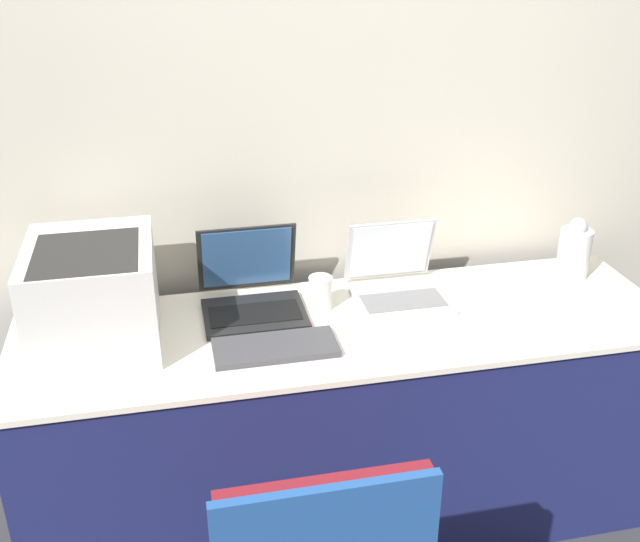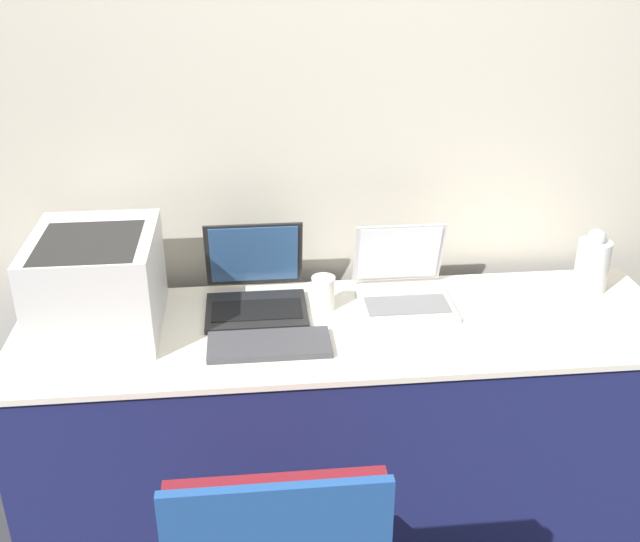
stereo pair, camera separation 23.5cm
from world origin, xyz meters
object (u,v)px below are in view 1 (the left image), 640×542
at_px(external_keyboard, 275,348).
at_px(metal_pitcher, 574,251).
at_px(printer, 93,291).
at_px(laptop_left, 252,293).
at_px(laptop_right, 398,282).
at_px(coffee_cup, 320,293).

distance_m(external_keyboard, metal_pitcher, 1.18).
height_order(printer, laptop_left, printer).
xyz_separation_m(laptop_right, external_keyboard, (-0.47, -0.26, -0.05)).
relative_size(printer, external_keyboard, 1.17).
bearing_deg(laptop_right, printer, -174.94).
distance_m(laptop_left, laptop_right, 0.50).
relative_size(laptop_left, external_keyboard, 0.89).
bearing_deg(metal_pitcher, external_keyboard, -165.91).
height_order(external_keyboard, coffee_cup, coffee_cup).
bearing_deg(metal_pitcher, coffee_cup, -176.89).
bearing_deg(laptop_right, coffee_cup, -174.02).
xyz_separation_m(printer, coffee_cup, (0.71, 0.06, -0.11)).
distance_m(printer, coffee_cup, 0.72).
height_order(laptop_right, metal_pitcher, laptop_right).
bearing_deg(printer, laptop_right, 5.06).
relative_size(printer, laptop_right, 1.39).
distance_m(printer, external_keyboard, 0.57).
bearing_deg(coffee_cup, laptop_left, 167.87).
xyz_separation_m(printer, metal_pitcher, (1.66, 0.11, -0.07)).
xyz_separation_m(laptop_right, coffee_cup, (-0.28, -0.03, 0.00)).
distance_m(printer, laptop_left, 0.51).
bearing_deg(external_keyboard, laptop_right, 29.37).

